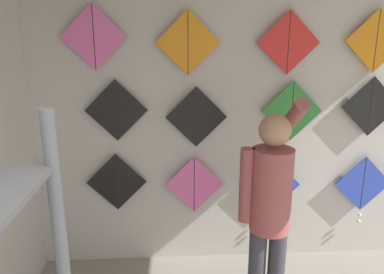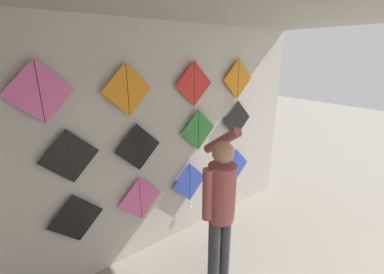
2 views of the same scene
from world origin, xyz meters
name	(u,v)px [view 1 (image 1 of 2)]	position (x,y,z in m)	size (l,w,h in m)	color
back_panel	(237,121)	(0.00, 3.67, 1.40)	(4.52, 0.06, 2.80)	beige
shopkeeper	(270,205)	(0.09, 2.73, 1.00)	(0.45, 0.60, 1.78)	#383842
kite_0	(117,182)	(-1.12, 3.58, 0.85)	(0.55, 0.01, 0.55)	black
kite_1	(194,185)	(-0.40, 3.58, 0.80)	(0.55, 0.01, 0.55)	pink
kite_2	(271,187)	(0.34, 3.58, 0.76)	(0.55, 0.04, 0.69)	blue
kite_3	(363,186)	(1.24, 3.58, 0.75)	(0.55, 0.04, 0.69)	blue
kite_4	(116,110)	(-1.09, 3.58, 1.53)	(0.55, 0.01, 0.55)	black
kite_5	(196,117)	(-0.38, 3.58, 1.46)	(0.55, 0.01, 0.55)	black
kite_6	(292,111)	(0.48, 3.58, 1.50)	(0.55, 0.01, 0.55)	#338C38
kite_7	(371,107)	(1.22, 3.58, 1.54)	(0.55, 0.01, 0.55)	black
kite_8	(94,37)	(-1.24, 3.58, 2.15)	(0.55, 0.01, 0.55)	pink
kite_9	(188,43)	(-0.46, 3.58, 2.10)	(0.55, 0.01, 0.55)	orange
kite_10	(289,43)	(0.41, 3.58, 2.10)	(0.55, 0.01, 0.55)	red
kite_11	(376,41)	(1.19, 3.58, 2.12)	(0.55, 0.01, 0.55)	orange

